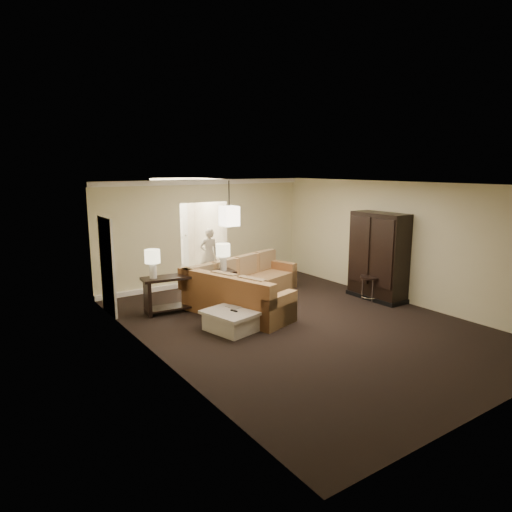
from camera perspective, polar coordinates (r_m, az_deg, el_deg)
ground at (r=9.39m, az=5.39°, el=-8.40°), size 8.00×8.00×0.00m
wall_back at (r=12.32m, az=-6.45°, el=2.97°), size 6.00×0.04×2.80m
wall_front at (r=6.57m, az=28.60°, el=-5.54°), size 6.00×0.04×2.80m
wall_left at (r=7.50m, az=-12.36°, el=-2.47°), size 0.04×8.00×2.80m
wall_right at (r=11.16m, az=17.48°, el=1.68°), size 0.04×8.00×2.80m
ceiling at (r=8.86m, az=5.73°, el=8.93°), size 6.00×8.00×0.02m
crown_molding at (r=12.16m, az=-6.48°, el=9.16°), size 6.00×0.10×0.12m
baseboard at (r=12.53m, az=-6.21°, el=-3.13°), size 6.00×0.10×0.12m
side_door at (r=10.18m, az=-18.08°, el=-1.23°), size 0.05×0.90×2.10m
foyer at (r=13.52m, az=-9.12°, el=3.20°), size 1.44×2.02×2.80m
sectional_sofa at (r=10.54m, az=-1.39°, el=-4.01°), size 3.35×3.26×0.95m
coffee_table at (r=8.97m, az=-2.76°, el=-7.93°), size 1.19×1.19×0.41m
console_table at (r=10.21m, az=-8.25°, el=-4.05°), size 2.13×0.72×0.81m
armoire at (r=11.20m, az=15.03°, el=-0.26°), size 0.62×1.44×2.08m
drink_table at (r=11.08m, az=14.11°, el=-3.33°), size 0.48×0.48×0.60m
table_lamp_left at (r=9.82m, az=-12.82°, el=-0.40°), size 0.32×0.32×0.62m
table_lamp_right at (r=10.32m, az=-4.14°, el=0.41°), size 0.32×0.32×0.62m
pendant_light at (r=11.12m, az=-3.36°, el=5.02°), size 0.38×0.38×1.09m
person at (r=12.80m, az=-5.93°, el=0.59°), size 0.64×0.48×1.61m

